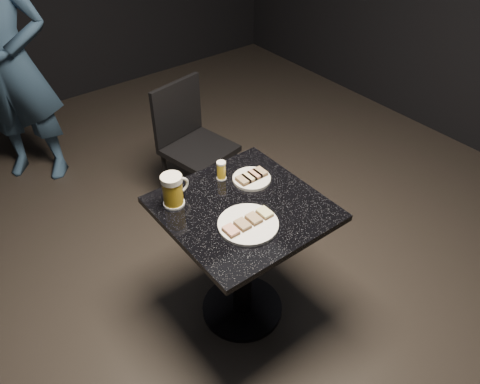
# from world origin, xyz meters

# --- Properties ---
(floor) EXTENTS (6.00, 6.00, 0.00)m
(floor) POSITION_xyz_m (0.00, 0.00, 0.00)
(floor) COLOR black
(floor) RESTS_ON ground
(plate_large) EXTENTS (0.27, 0.27, 0.01)m
(plate_large) POSITION_xyz_m (-0.06, -0.12, 0.76)
(plate_large) COLOR white
(plate_large) RESTS_ON table
(plate_small) EXTENTS (0.19, 0.19, 0.01)m
(plate_small) POSITION_xyz_m (0.16, 0.13, 0.76)
(plate_small) COLOR white
(plate_small) RESTS_ON table
(patron) EXTENTS (0.75, 0.73, 1.74)m
(patron) POSITION_xyz_m (-0.42, 1.99, 0.87)
(patron) COLOR navy
(patron) RESTS_ON floor
(table) EXTENTS (0.70, 0.70, 0.75)m
(table) POSITION_xyz_m (0.00, 0.00, 0.51)
(table) COLOR black
(table) RESTS_ON floor
(beer_mug) EXTENTS (0.14, 0.10, 0.16)m
(beer_mug) POSITION_xyz_m (-0.24, 0.21, 0.83)
(beer_mug) COLOR white
(beer_mug) RESTS_ON table
(beer_tumbler) EXTENTS (0.05, 0.05, 0.10)m
(beer_tumbler) POSITION_xyz_m (0.05, 0.23, 0.80)
(beer_tumbler) COLOR silver
(beer_tumbler) RESTS_ON table
(chair) EXTENTS (0.46, 0.46, 0.87)m
(chair) POSITION_xyz_m (0.32, 0.96, 0.50)
(chair) COLOR black
(chair) RESTS_ON floor
(canapes_on_plate_large) EXTENTS (0.24, 0.07, 0.02)m
(canapes_on_plate_large) POSITION_xyz_m (-0.06, -0.12, 0.77)
(canapes_on_plate_large) COLOR #4C3521
(canapes_on_plate_large) RESTS_ON plate_large
(canapes_on_plate_small) EXTENTS (0.15, 0.07, 0.02)m
(canapes_on_plate_small) POSITION_xyz_m (0.16, 0.13, 0.77)
(canapes_on_plate_small) COLOR #4C3521
(canapes_on_plate_small) RESTS_ON plate_small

